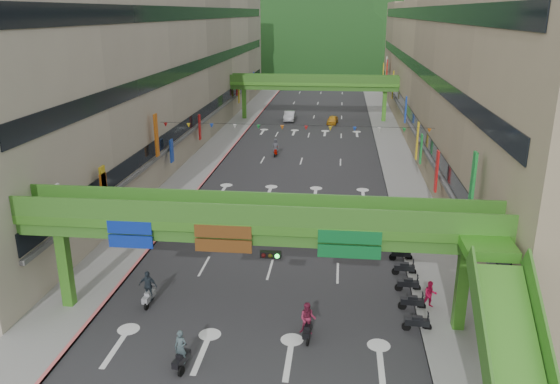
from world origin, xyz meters
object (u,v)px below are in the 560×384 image
Objects in this scene: scooter_rider_mid at (308,321)px; car_silver at (290,116)px; car_yellow at (332,120)px; pedestrian_red at (430,297)px; overpass_near at (271,237)px; scooter_rider_near at (181,352)px.

car_silver is (-6.66, 59.97, -0.34)m from scooter_rider_mid.
car_yellow is (6.77, -1.74, -0.14)m from car_silver.
pedestrian_red is at bearing -77.29° from car_silver.
scooter_rider_mid is at bearing -83.80° from car_yellow.
overpass_near is at bearing 149.54° from scooter_rider_mid.
scooter_rider_near is 0.97× the size of scooter_rider_mid.
scooter_rider_near is 0.45× the size of car_silver.
scooter_rider_mid reaches higher than car_yellow.
overpass_near reaches higher than scooter_rider_near.
car_yellow is at bearing -15.17° from car_silver.
scooter_rider_near is at bearing -151.63° from scooter_rider_mid.
overpass_near is 6.06× the size of car_silver.
scooter_rider_mid is 58.24m from car_yellow.
car_yellow is (0.10, 58.24, -0.48)m from scooter_rider_mid.
scooter_rider_mid is 1.32× the size of pedestrian_red.
pedestrian_red is (6.80, 3.84, -0.30)m from scooter_rider_mid.
scooter_rider_mid is at bearing 28.37° from scooter_rider_near.
scooter_rider_near is at bearing -157.65° from pedestrian_red.
car_yellow is at bearing 87.82° from overpass_near.
pedestrian_red is (6.70, -54.40, 0.18)m from car_yellow.
overpass_near is 10.24m from pedestrian_red.
pedestrian_red is at bearing 28.94° from scooter_rider_near.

